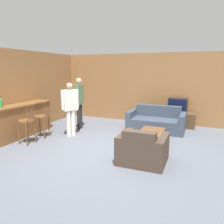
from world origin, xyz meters
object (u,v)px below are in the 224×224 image
Objects in this scene: coffee_table at (151,133)px; couch_far at (156,122)px; person_by_window at (79,100)px; bar_chair_near at (27,123)px; armchair_near at (142,150)px; tv at (178,105)px; tv_unit at (177,119)px; person_by_counter at (70,106)px; bottle at (1,102)px; bar_chair_mid at (42,118)px.

couch_far is at bearing 95.81° from coffee_table.
coffee_table is 2.77m from person_by_window.
bar_chair_near is 1.10× the size of armchair_near.
bar_chair_near is 2.00m from person_by_window.
tv is 3.43m from person_by_window.
couch_far is 1.49× the size of tv_unit.
couch_far is 1.13× the size of person_by_counter.
person_by_window reaches higher than bar_chair_near.
person_by_window is (0.53, 1.88, 0.42)m from bar_chair_near.
armchair_near is at bearing -85.13° from couch_far.
bar_chair_near reaches higher than armchair_near.
person_by_counter is (-2.43, -0.19, 0.60)m from coffee_table.
couch_far is 1.83× the size of armchair_near.
couch_far is 1.08m from tv.
person_by_counter is at bearing -144.78° from couch_far.
couch_far is at bearing -126.90° from tv.
bar_chair_near is at bearing 13.59° from bottle.
bottle is (-3.68, -2.83, 0.84)m from couch_far.
couch_far is 1.06× the size of person_by_window.
bar_chair_mid is at bearing 48.68° from bottle.
person_by_window is at bearing -152.92° from tv.
person_by_window is at bearing 59.35° from bottle.
bar_chair_mid is 1.18m from bottle.
tv is (0.00, -0.00, 0.51)m from tv_unit.
coffee_table is at bearing 4.56° from person_by_counter.
tv_unit is 0.51m from tv.
armchair_near is 4.00m from bottle.
bottle is at bearing -166.41° from bar_chair_near.
tv_unit is 4.12× the size of bottle.
person_by_window reaches higher than tv.
armchair_near reaches higher than tv_unit.
armchair_near is 3.37m from person_by_window.
coffee_table is 2.50m from person_by_counter.
coffee_table is 2.28m from tv.
person_by_window reaches higher than tv_unit.
bar_chair_mid is 0.68× the size of person_by_counter.
person_by_counter is (0.71, 0.44, 0.33)m from bar_chair_mid.
person_by_window is at bearing 166.31° from coffee_table.
tv_unit is at bearing 27.13° from person_by_window.
tv_unit is at bearing 43.96° from bar_chair_near.
bar_chair_near is at bearing -158.26° from coffee_table.
couch_far reaches higher than coffee_table.
bar_chair_mid is 1.10× the size of armchair_near.
bar_chair_mid is 0.60× the size of couch_far.
bar_chair_mid is at bearing -168.57° from coffee_table.
armchair_near is 0.62× the size of person_by_counter.
tv_unit is 0.76× the size of person_by_counter.
person_by_counter is (0.18, -0.83, -0.08)m from person_by_window.
bottle is (-4.26, -3.61, 0.86)m from tv_unit.
person_by_window reaches higher than couch_far.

